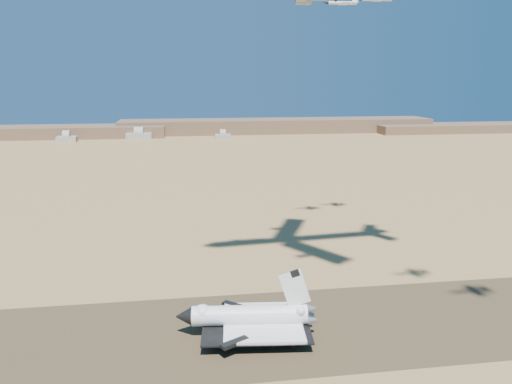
{
  "coord_description": "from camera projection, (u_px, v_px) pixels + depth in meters",
  "views": [
    {
      "loc": [
        -9.92,
        -128.42,
        69.78
      ],
      "look_at": [
        10.59,
        8.0,
        38.72
      ],
      "focal_mm": 35.0,
      "sensor_mm": 36.0,
      "label": 1
    }
  ],
  "objects": [
    {
      "name": "ground",
      "position": [
        223.0,
        333.0,
        140.66
      ],
      "size": [
        1200.0,
        1200.0,
        0.0
      ],
      "primitive_type": "plane",
      "color": "#A8764A",
      "rests_on": "ground"
    },
    {
      "name": "runway",
      "position": [
        223.0,
        333.0,
        140.65
      ],
      "size": [
        600.0,
        50.0,
        0.06
      ],
      "primitive_type": "cube",
      "color": "brown",
      "rests_on": "ground"
    },
    {
      "name": "ridgeline",
      "position": [
        238.0,
        128.0,
        657.17
      ],
      "size": [
        960.0,
        90.0,
        18.0
      ],
      "color": "brown",
      "rests_on": "ground"
    },
    {
      "name": "hangars",
      "position": [
        135.0,
        136.0,
        591.88
      ],
      "size": [
        200.5,
        29.5,
        30.0
      ],
      "color": "#B9B2A4",
      "rests_on": "ground"
    },
    {
      "name": "shuttle",
      "position": [
        248.0,
        317.0,
        138.81
      ],
      "size": [
        39.15,
        26.53,
        19.23
      ],
      "rotation": [
        0.0,
        0.0,
        -0.1
      ],
      "color": "white",
      "rests_on": "runway"
    },
    {
      "name": "crew_a",
      "position": [
        274.0,
        345.0,
        132.53
      ],
      "size": [
        0.59,
        0.7,
        1.64
      ],
      "primitive_type": "imported",
      "rotation": [
        0.0,
        0.0,
        1.97
      ],
      "color": "red",
      "rests_on": "runway"
    },
    {
      "name": "crew_b",
      "position": [
        294.0,
        345.0,
        132.42
      ],
      "size": [
        0.58,
        0.85,
        1.61
      ],
      "primitive_type": "imported",
      "rotation": [
        0.0,
        0.0,
        1.75
      ],
      "color": "red",
      "rests_on": "runway"
    },
    {
      "name": "crew_c",
      "position": [
        275.0,
        338.0,
        136.35
      ],
      "size": [
        0.98,
        1.07,
        1.65
      ],
      "primitive_type": "imported",
      "rotation": [
        0.0,
        0.0,
        2.22
      ],
      "color": "red",
      "rests_on": "runway"
    },
    {
      "name": "chase_jet_e",
      "position": [
        342.0,
        3.0,
        203.63
      ],
      "size": [
        14.94,
        7.99,
        3.72
      ],
      "rotation": [
        0.0,
        0.0,
        -0.04
      ],
      "color": "white"
    }
  ]
}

